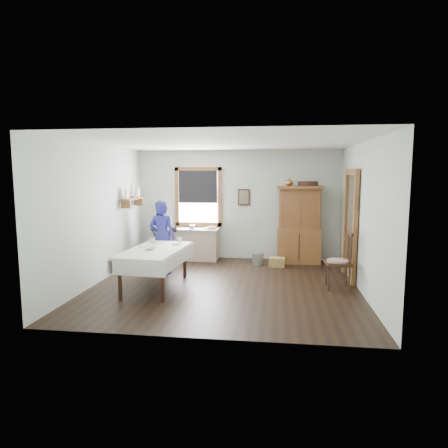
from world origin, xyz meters
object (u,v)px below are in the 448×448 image
object	(u,v)px
spindle_chair	(338,260)
woman_blue	(162,240)
wicker_basket	(277,262)
dining_table	(155,268)
work_counter	(191,244)
pail	(258,259)
china_hutch	(299,225)
figure_dark	(163,234)

from	to	relation	value
spindle_chair	woman_blue	distance (m)	3.64
wicker_basket	dining_table	bearing A→B (deg)	-138.38
work_counter	pail	size ratio (longest dim) A/B	4.76
work_counter	china_hutch	xyz separation A→B (m)	(2.63, -0.00, 0.53)
wicker_basket	woman_blue	xyz separation A→B (m)	(-2.45, -0.90, 0.62)
china_hutch	dining_table	world-z (taller)	china_hutch
dining_table	woman_blue	bearing A→B (deg)	99.60
figure_dark	wicker_basket	bearing A→B (deg)	-3.29
spindle_chair	pail	distance (m)	2.39
dining_table	pail	world-z (taller)	dining_table
pail	dining_table	bearing A→B (deg)	-130.19
pail	woman_blue	distance (m)	2.33
work_counter	pail	xyz separation A→B (m)	(1.68, -0.35, -0.25)
pail	figure_dark	world-z (taller)	figure_dark
work_counter	dining_table	world-z (taller)	work_counter
woman_blue	wicker_basket	bearing A→B (deg)	-153.82
dining_table	figure_dark	world-z (taller)	figure_dark
china_hutch	woman_blue	world-z (taller)	china_hutch
china_hutch	woman_blue	distance (m)	3.27
china_hutch	dining_table	size ratio (longest dim) A/B	0.99
china_hutch	figure_dark	distance (m)	3.26
pail	work_counter	bearing A→B (deg)	168.19
woman_blue	figure_dark	size ratio (longest dim) A/B	1.05
work_counter	figure_dark	size ratio (longest dim) A/B	1.00
wicker_basket	figure_dark	bearing A→B (deg)	177.11
china_hutch	woman_blue	xyz separation A→B (m)	(-2.96, -1.39, -0.20)
work_counter	pail	distance (m)	1.73
wicker_basket	figure_dark	size ratio (longest dim) A/B	0.26
figure_dark	work_counter	bearing A→B (deg)	29.81
pail	woman_blue	xyz separation A→B (m)	(-2.00, -1.05, 0.58)
dining_table	figure_dark	bearing A→B (deg)	102.31
china_hutch	woman_blue	size ratio (longest dim) A/B	1.27
dining_table	work_counter	bearing A→B (deg)	86.79
china_hutch	figure_dark	bearing A→B (deg)	-175.31
work_counter	pail	bearing A→B (deg)	-11.58
china_hutch	work_counter	bearing A→B (deg)	178.43
work_counter	pail	world-z (taller)	work_counter
work_counter	woman_blue	size ratio (longest dim) A/B	0.95
wicker_basket	woman_blue	world-z (taller)	woman_blue
dining_table	spindle_chair	xyz separation A→B (m)	(3.38, 0.39, 0.17)
dining_table	spindle_chair	world-z (taller)	spindle_chair
china_hutch	pail	bearing A→B (deg)	-161.52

